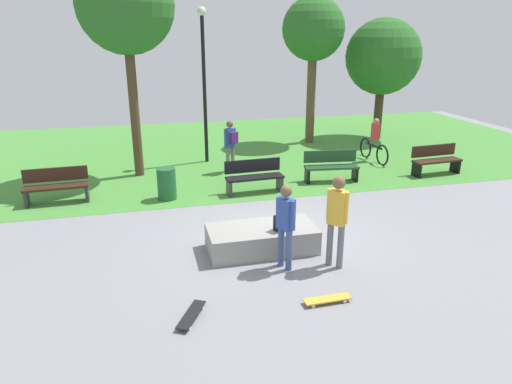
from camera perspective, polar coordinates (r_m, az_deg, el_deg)
ground_plane at (r=10.23m, az=2.25°, el=-5.35°), size 28.00×28.00×0.00m
grass_lawn at (r=17.74m, az=-5.08°, el=5.24°), size 26.60×11.80×0.01m
concrete_ledge at (r=9.45m, az=0.71°, el=-5.81°), size 2.19×1.06×0.50m
backpack_on_ledge at (r=9.20m, az=3.17°, el=-3.78°), size 0.34×0.32×0.32m
skater_performing_trick at (r=8.62m, az=9.99°, el=-2.76°), size 0.36×0.37×1.80m
skater_watching at (r=8.50m, az=3.68°, el=-3.60°), size 0.31×0.40×1.65m
skateboard_by_ledge at (r=7.90m, az=8.82°, el=-12.97°), size 0.80×0.22×0.08m
skateboard_spare at (r=7.51m, az=-8.02°, el=-14.80°), size 0.55×0.80×0.08m
park_bench_near_lamppost at (r=13.07m, az=-23.49°, el=0.80°), size 1.62×0.55×0.91m
park_bench_center_lawn at (r=13.95m, az=9.26°, el=3.25°), size 1.64×0.65×0.91m
park_bench_by_oak at (r=15.53m, az=21.35°, el=3.80°), size 1.63×0.60×0.91m
park_bench_near_path at (r=12.78m, az=-0.24°, el=2.03°), size 1.62×0.56×0.91m
tree_tall_oak at (r=19.95m, az=15.44°, el=15.77°), size 3.01×3.01×4.83m
tree_broad_elm at (r=18.62m, az=7.12°, el=19.16°), size 2.38×2.38×5.57m
tree_leaning_ash at (r=14.36m, az=-15.86°, el=21.27°), size 2.76×2.76×6.37m
lamp_post at (r=15.62m, az=-6.47°, el=14.40°), size 0.28×0.28×5.01m
trash_bin at (r=12.49m, az=-10.99°, el=1.01°), size 0.50×0.50×0.86m
pedestrian_with_backpack at (r=14.61m, az=-3.16°, el=6.24°), size 0.43×0.44×1.65m
cyclist_on_bicycle at (r=16.50m, az=14.43°, el=5.90°), size 0.22×1.82×1.52m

